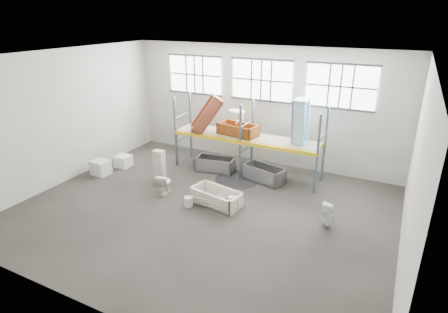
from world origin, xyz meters
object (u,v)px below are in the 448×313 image
Objects in this scene: toilet_white at (328,215)px; steel_tub_left at (216,164)px; cistern_tall at (159,166)px; bucket at (188,202)px; blue_tub_upright at (301,122)px; rust_tub_flat at (238,129)px; carton_near at (101,167)px; steel_tub_right at (264,174)px; toilet_beige at (164,183)px; bathtub_beige at (217,197)px.

steel_tub_left is (-5.14, 2.32, -0.12)m from toilet_white.
cistern_tall is 2.40m from bucket.
blue_tub_upright reaches higher than cistern_tall.
steel_tub_left is 1.78m from rust_tub_flat.
bucket is (-2.69, -3.73, -2.22)m from blue_tub_upright.
toilet_white is at bearing 0.84° from carton_near.
steel_tub_right is at bearing -0.80° from steel_tub_left.
carton_near is (-7.32, -3.05, -2.10)m from blue_tub_upright.
toilet_white is 3.97m from blue_tub_upright.
toilet_white is (5.84, 0.35, 0.03)m from toilet_beige.
bathtub_beige is at bearing -87.53° from toilet_white.
rust_tub_flat is 3.87m from bucket.
bucket is at bearing -30.39° from cistern_tall.
toilet_beige is 3.31m from carton_near.
carton_near is at bearing 171.60° from bucket.
blue_tub_upright is at bearing 22.59° from carton_near.
cistern_tall is at bearing -94.61° from toilet_white.
bathtub_beige is at bearing -121.02° from blue_tub_upright.
carton_near is (-4.63, 0.68, 0.13)m from bucket.
toilet_beige is 3.70m from rust_tub_flat.
bathtub_beige is 2.12m from toilet_beige.
toilet_white is 0.50× the size of steel_tub_right.
blue_tub_upright reaches higher than toilet_beige.
toilet_beige is 0.46× the size of steel_tub_right.
bathtub_beige is at bearing -106.77° from steel_tub_right.
bathtub_beige is 2.40× the size of toilet_beige.
bucket is at bearing -125.82° from blue_tub_upright.
cistern_tall reaches higher than steel_tub_right.
toilet_white is at bearing -3.39° from cistern_tall.
carton_near is (-4.01, -2.45, 0.01)m from steel_tub_left.
rust_tub_flat reaches higher than toilet_beige.
steel_tub_right is 2.06m from rust_tub_flat.
cistern_tall is 2.44m from steel_tub_left.
blue_tub_upright reaches higher than toilet_white.
bucket is 0.49× the size of carton_near.
toilet_beige reaches higher than steel_tub_left.
steel_tub_right is 2.47m from blue_tub_upright.
cistern_tall is 2.66m from carton_near.
toilet_beige is 5.56m from blue_tub_upright.
steel_tub_left is (-1.40, 2.57, 0.02)m from bathtub_beige.
bucket is (-0.22, -3.50, -1.65)m from rust_tub_flat.
bathtub_beige is at bearing -1.25° from carton_near.
bathtub_beige is 2.23× the size of toilet_white.
bucket is at bearing -116.59° from steel_tub_right.
rust_tub_flat is 0.94× the size of blue_tub_upright.
steel_tub_right reaches higher than bathtub_beige.
toilet_beige is 2.76m from steel_tub_left.
toilet_white is 0.50× the size of rust_tub_flat.
blue_tub_upright is 2.46× the size of carton_near.
carton_near is (-6.18, -2.42, -0.00)m from steel_tub_right.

